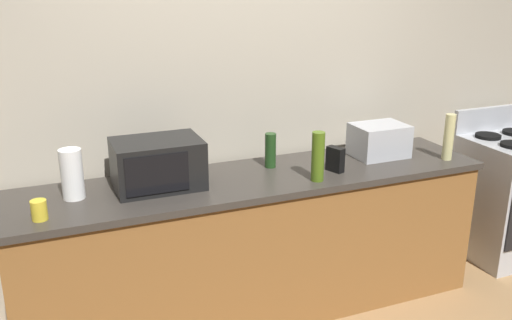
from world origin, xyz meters
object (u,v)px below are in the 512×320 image
Objects in this scene: stove_range at (506,197)px; paper_towel_roll at (72,174)px; microwave at (158,164)px; toaster_oven at (379,140)px; bottle_olive_oil at (318,157)px; cordless_phone at (335,159)px; mug_yellow at (39,210)px; bottle_vinegar at (449,137)px; bottle_wine at (270,150)px.

paper_towel_roll reaches higher than stove_range.
microwave is 1.45m from toaster_oven.
bottle_olive_oil is at bearing -15.80° from microwave.
microwave is (-2.57, 0.05, 0.57)m from stove_range.
toaster_oven is at bearing 0.48° from microwave.
cordless_phone reaches higher than mug_yellow.
paper_towel_roll is 0.91× the size of bottle_vinegar.
bottle_wine is 0.72× the size of bottle_vinegar.
mug_yellow is at bearing -176.89° from stove_range.
microwave is at bearing -174.14° from bottle_wine.
paper_towel_roll is 1.50m from cordless_phone.
microwave reaches higher than cordless_phone.
bottle_olive_oil is at bearing -173.38° from stove_range.
bottle_wine is (-1.86, 0.12, 0.55)m from stove_range.
stove_range is 3.24m from mug_yellow.
cordless_phone is 0.40m from bottle_wine.
stove_range is 1.94m from bottle_wine.
bottle_wine reaches higher than stove_range.
bottle_wine is at bearing 175.32° from toaster_oven.
cordless_phone is 0.21m from bottle_olive_oil.
bottle_vinegar reaches higher than mug_yellow.
cordless_phone is 1.50× the size of mug_yellow.
paper_towel_roll is at bearing 169.38° from bottle_olive_oil.
bottle_vinegar reaches higher than stove_range.
mug_yellow is at bearing -167.61° from bottle_wine.
bottle_wine is at bearing 12.39° from mug_yellow.
stove_range is 7.20× the size of cordless_phone.
microwave is at bearing 164.20° from bottle_olive_oil.
toaster_oven reaches higher than stove_range.
bottle_vinegar is at bearing -14.57° from bottle_wine.
bottle_vinegar is (2.27, -0.22, 0.01)m from paper_towel_roll.
paper_towel_roll reaches higher than mug_yellow.
toaster_oven is at bearing 148.13° from bottle_vinegar.
microwave is at bearing -179.52° from toaster_oven.
cordless_phone is 1.67m from mug_yellow.
bottle_vinegar reaches higher than bottle_wine.
stove_range is 1.61m from cordless_phone.
toaster_oven is at bearing 6.41° from mug_yellow.
toaster_oven reaches higher than mug_yellow.
microwave is 1.78× the size of paper_towel_roll.
bottle_vinegar reaches higher than cordless_phone.
bottle_vinegar reaches higher than paper_towel_roll.
mug_yellow is (-2.45, -0.01, -0.10)m from bottle_vinegar.
stove_range is at bearing -1.07° from microwave.
bottle_vinegar is 0.95m from bottle_olive_oil.
bottle_vinegar reaches higher than toaster_oven.
toaster_oven is 2.10m from mug_yellow.
bottle_olive_oil reaches higher than microwave.
paper_towel_roll is 2.70× the size of mug_yellow.
bottle_vinegar is at bearing 1.83° from bottle_olive_oil.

